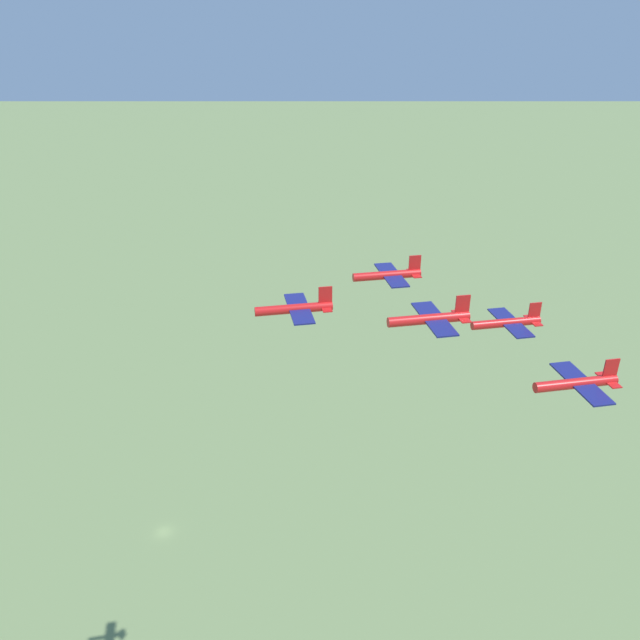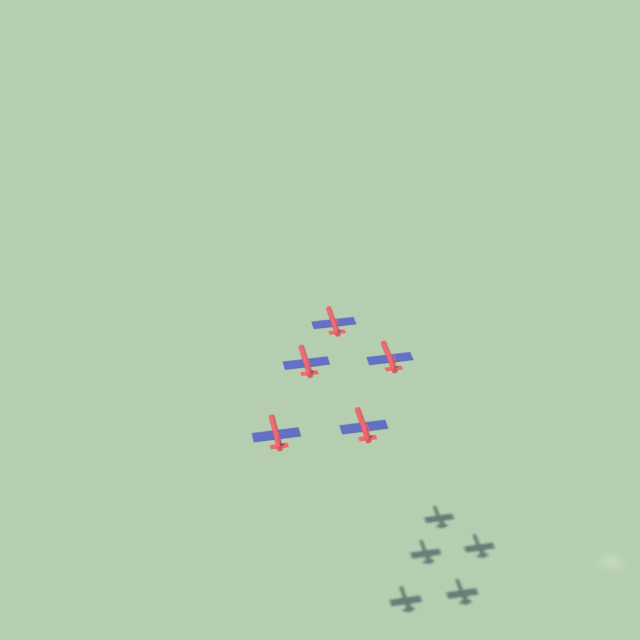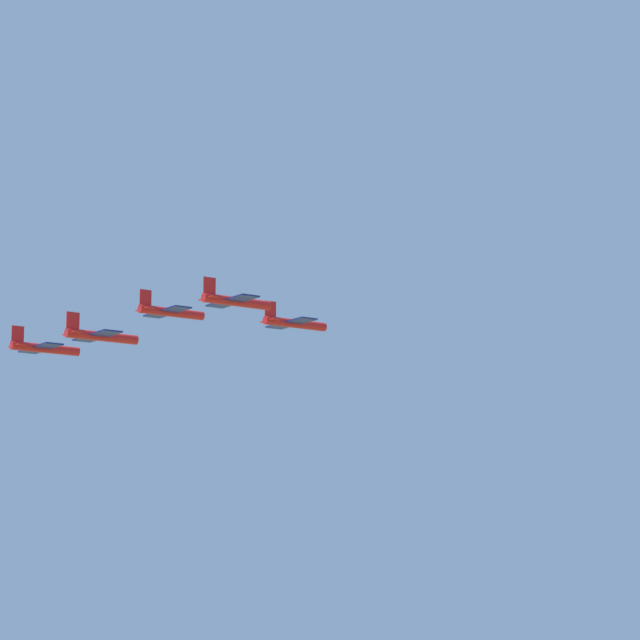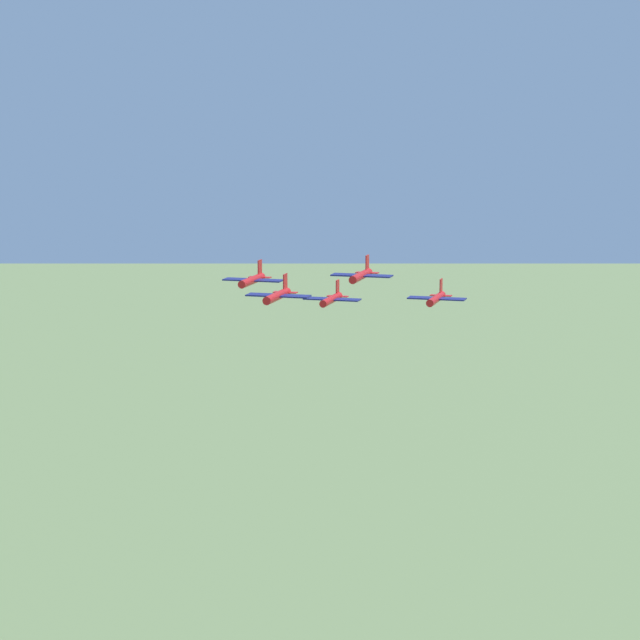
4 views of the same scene
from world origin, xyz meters
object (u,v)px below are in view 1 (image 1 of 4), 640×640
object	(u,v)px
jet_0	(297,308)
jet_4	(509,322)
jet_2	(390,275)
jet_3	(579,383)
jet_1	(432,318)

from	to	relation	value
jet_0	jet_4	bearing A→B (deg)	-90.00
jet_2	jet_3	xyz separation A→B (m)	(14.91, 18.33, -3.11)
jet_0	jet_4	distance (m)	23.59
jet_0	jet_4	size ratio (longest dim) A/B	1.00
jet_2	jet_4	distance (m)	14.02
jet_1	jet_4	bearing A→B (deg)	-59.53
jet_0	jet_2	world-z (taller)	jet_2
jet_0	jet_3	xyz separation A→B (m)	(4.29, 26.69, -3.07)
jet_1	jet_0	bearing A→B (deg)	59.53
jet_0	jet_3	distance (m)	27.20
jet_2	jet_3	bearing A→B (deg)	-150.46
jet_1	jet_2	distance (m)	13.74
jet_1	jet_2	xyz separation A→B (m)	(-12.76, -4.99, -1.05)
jet_1	jet_4	world-z (taller)	jet_1
jet_0	jet_3	world-z (taller)	jet_0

